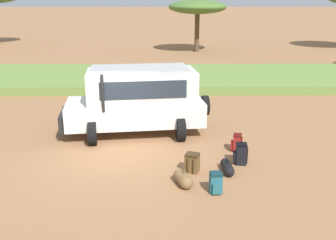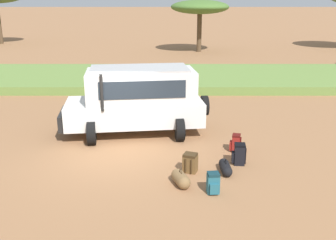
{
  "view_description": "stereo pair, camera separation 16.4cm",
  "coord_description": "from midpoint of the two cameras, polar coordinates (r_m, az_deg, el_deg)",
  "views": [
    {
      "loc": [
        1.54,
        -11.7,
        4.89
      ],
      "look_at": [
        1.66,
        0.47,
        1.0
      ],
      "focal_mm": 42.0,
      "sensor_mm": 36.0,
      "label": 1
    },
    {
      "loc": [
        1.7,
        -11.7,
        4.89
      ],
      "look_at": [
        1.66,
        0.47,
        1.0
      ],
      "focal_mm": 42.0,
      "sensor_mm": 36.0,
      "label": 2
    }
  ],
  "objects": [
    {
      "name": "duffel_bag_soft_canvas",
      "position": [
        11.5,
        8.19,
        -6.8
      ],
      "size": [
        0.32,
        0.89,
        0.4
      ],
      "color": "black",
      "rests_on": "ground_plane"
    },
    {
      "name": "safari_vehicle",
      "position": [
        14.23,
        -4.7,
        3.03
      ],
      "size": [
        5.45,
        3.12,
        2.44
      ],
      "color": "silver",
      "rests_on": "ground_plane"
    },
    {
      "name": "backpack_beside_front_wheel",
      "position": [
        12.05,
        10.12,
        -4.88
      ],
      "size": [
        0.44,
        0.36,
        0.65
      ],
      "color": "black",
      "rests_on": "ground_plane"
    },
    {
      "name": "backpack_near_rear_wheel",
      "position": [
        10.28,
        6.5,
        -9.09
      ],
      "size": [
        0.33,
        0.39,
        0.56
      ],
      "color": "#235B6B",
      "rests_on": "ground_plane"
    },
    {
      "name": "acacia_tree_left_mid",
      "position": [
        35.67,
        4.17,
        15.99
      ],
      "size": [
        5.07,
        5.33,
        4.48
      ],
      "color": "brown",
      "rests_on": "ground_plane"
    },
    {
      "name": "duffel_bag_low_black_case",
      "position": [
        10.66,
        1.76,
        -8.51
      ],
      "size": [
        0.51,
        0.82,
        0.46
      ],
      "color": "brown",
      "rests_on": "ground_plane"
    },
    {
      "name": "grass_bank",
      "position": [
        23.38,
        -4.57,
        6.15
      ],
      "size": [
        120.0,
        7.0,
        0.44
      ],
      "color": "olive",
      "rests_on": "ground_plane"
    },
    {
      "name": "backpack_outermost",
      "position": [
        13.0,
        9.6,
        -3.3
      ],
      "size": [
        0.4,
        0.37,
        0.58
      ],
      "color": "maroon",
      "rests_on": "ground_plane"
    },
    {
      "name": "backpack_cluster_center",
      "position": [
        11.39,
        3.13,
        -6.21
      ],
      "size": [
        0.47,
        0.49,
        0.56
      ],
      "color": "brown",
      "rests_on": "ground_plane"
    },
    {
      "name": "ground_plane",
      "position": [
        12.78,
        -7.85,
        -4.94
      ],
      "size": [
        320.0,
        320.0,
        0.0
      ],
      "primitive_type": "plane",
      "color": "#936642"
    }
  ]
}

